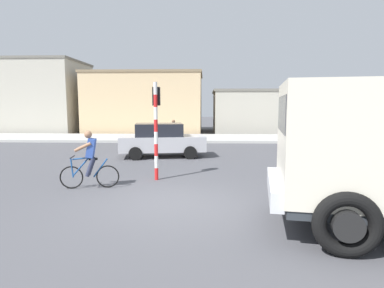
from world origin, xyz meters
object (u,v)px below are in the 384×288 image
Objects in this scene: cyclist at (89,160)px; car_red_near at (162,140)px; traffic_light_pole at (156,117)px; pedestrian_near_kerb at (174,133)px.

cyclist is 6.11m from car_red_near.
car_red_near is at bearing 95.62° from traffic_light_pole.
cyclist is 1.06× the size of pedestrian_near_kerb.
pedestrian_near_kerb is (0.25, 3.36, 0.03)m from car_red_near.
pedestrian_near_kerb is (-0.21, 8.08, -1.22)m from traffic_light_pole.
traffic_light_pole is 4.90m from car_red_near.
car_red_near is 3.37m from pedestrian_near_kerb.
cyclist is 0.54× the size of traffic_light_pole.
cyclist is 0.41× the size of car_red_near.
car_red_near is 2.60× the size of pedestrian_near_kerb.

